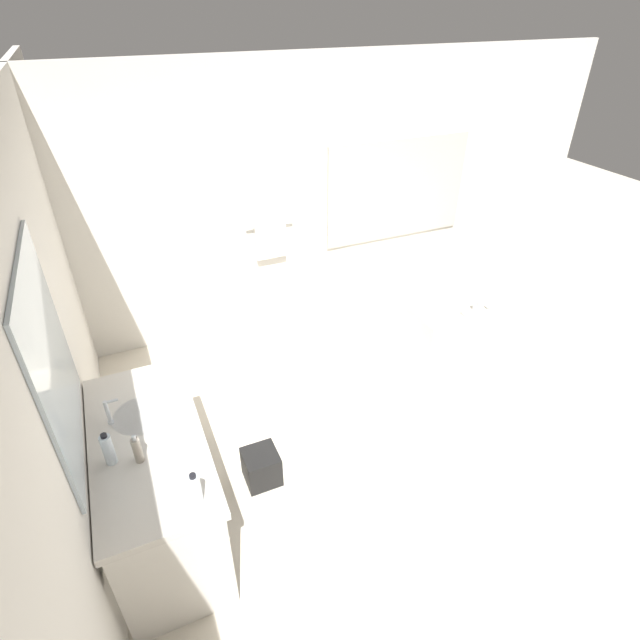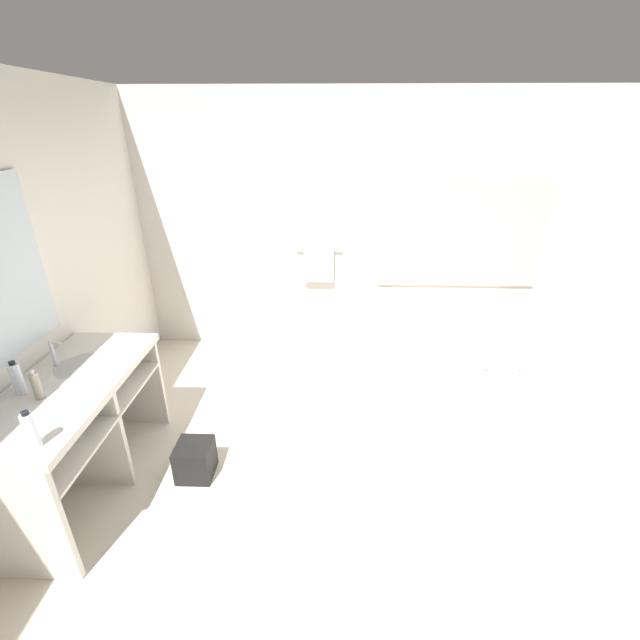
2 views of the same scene
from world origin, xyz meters
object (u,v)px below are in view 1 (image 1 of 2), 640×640
at_px(bathtub, 429,300).
at_px(waste_bin, 261,467).
at_px(water_bottle_1, 108,449).
at_px(soap_dispenser, 137,450).
at_px(water_bottle_2, 195,490).

bearing_deg(bathtub, waste_bin, -151.15).
distance_m(water_bottle_1, soap_dispenser, 0.16).
bearing_deg(soap_dispenser, bathtub, 26.69).
bearing_deg(water_bottle_2, bathtub, 34.64).
bearing_deg(water_bottle_1, water_bottle_2, -50.01).
bearing_deg(water_bottle_2, water_bottle_1, 129.99).
xyz_separation_m(bathtub, soap_dispenser, (-3.12, -1.57, 0.61)).
distance_m(water_bottle_1, waste_bin, 1.26).
height_order(bathtub, water_bottle_1, water_bottle_1).
relative_size(water_bottle_2, waste_bin, 0.81).
distance_m(soap_dispenser, waste_bin, 1.15).
xyz_separation_m(water_bottle_2, soap_dispenser, (-0.25, 0.42, -0.02)).
bearing_deg(waste_bin, soap_dispenser, -160.37).
height_order(bathtub, waste_bin, bathtub).
distance_m(bathtub, soap_dispenser, 3.55).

